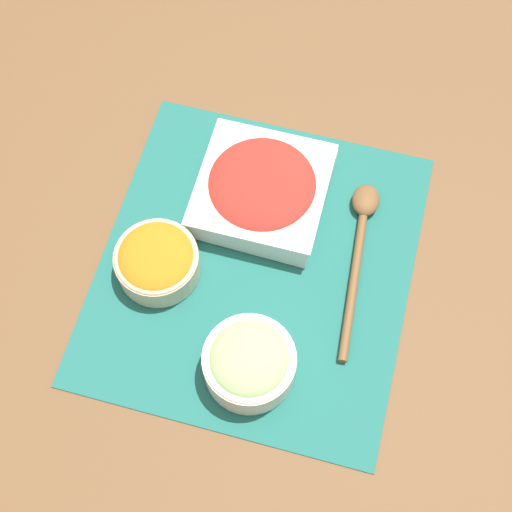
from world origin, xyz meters
The scene contains 6 objects.
ground_plane centered at (0.00, 0.00, 0.00)m, with size 3.00×3.00×0.00m, color brown.
placemat centered at (0.00, 0.00, 0.00)m, with size 0.45×0.41×0.00m.
tomato_bowl centered at (0.10, 0.02, 0.03)m, with size 0.18×0.18×0.06m.
cucumber_bowl centered at (-0.14, -0.03, 0.04)m, with size 0.11×0.11×0.07m.
carrot_bowl centered at (-0.04, 0.12, 0.03)m, with size 0.11×0.11×0.05m.
wooden_spoon centered at (0.07, -0.13, 0.01)m, with size 0.26×0.04×0.02m.
Camera 1 is at (-0.37, -0.10, 0.88)m, focal length 50.00 mm.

